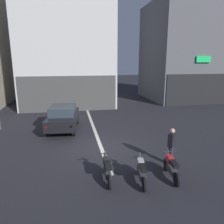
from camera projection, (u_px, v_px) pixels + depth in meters
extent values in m
plane|color=#232328|center=(101.00, 147.00, 11.39)|extent=(120.00, 120.00, 0.00)
cube|color=silver|center=(90.00, 118.00, 17.12)|extent=(0.20, 18.00, 0.01)
cube|color=silver|center=(66.00, 39.00, 22.43)|extent=(8.96, 9.27, 13.41)
cube|color=#454543|center=(69.00, 94.00, 19.13)|extent=(8.60, 0.10, 3.20)
cube|color=#56565B|center=(186.00, 52.00, 25.32)|extent=(9.01, 8.48, 10.96)
cube|color=black|center=(205.00, 90.00, 22.12)|extent=(8.64, 0.10, 3.20)
cube|color=#1EE566|center=(203.00, 59.00, 21.24)|extent=(1.56, 0.16, 0.61)
cylinder|color=black|center=(55.00, 120.00, 15.41)|extent=(0.25, 0.66, 0.64)
cylinder|color=black|center=(77.00, 119.00, 15.54)|extent=(0.25, 0.66, 0.64)
cylinder|color=black|center=(48.00, 131.00, 12.89)|extent=(0.25, 0.66, 0.64)
cylinder|color=black|center=(74.00, 131.00, 13.02)|extent=(0.25, 0.66, 0.64)
cube|color=black|center=(63.00, 119.00, 14.12)|extent=(2.21, 4.27, 0.66)
cube|color=#2D3842|center=(63.00, 110.00, 13.83)|extent=(1.76, 2.13, 0.56)
cube|color=red|center=(46.00, 127.00, 12.09)|extent=(0.15, 0.08, 0.12)
cube|color=red|center=(71.00, 127.00, 12.20)|extent=(0.15, 0.08, 0.12)
cylinder|color=black|center=(105.00, 167.00, 8.68)|extent=(0.09, 0.52, 0.52)
cylinder|color=black|center=(109.00, 182.00, 7.57)|extent=(0.09, 0.52, 0.52)
cube|color=#38383D|center=(107.00, 172.00, 8.05)|extent=(0.22, 0.74, 0.22)
cube|color=black|center=(108.00, 166.00, 7.82)|extent=(0.24, 0.61, 0.12)
cube|color=black|center=(106.00, 161.00, 8.22)|extent=(0.23, 0.37, 0.24)
cylinder|color=#4C4C51|center=(106.00, 160.00, 8.45)|extent=(0.08, 0.24, 0.70)
cylinder|color=black|center=(106.00, 153.00, 8.30)|extent=(0.55, 0.05, 0.04)
sphere|color=silver|center=(105.00, 155.00, 8.53)|extent=(0.12, 0.12, 0.12)
cylinder|color=black|center=(139.00, 168.00, 8.56)|extent=(0.15, 0.52, 0.52)
cylinder|color=black|center=(144.00, 184.00, 7.44)|extent=(0.15, 0.52, 0.52)
cube|color=#38383D|center=(142.00, 174.00, 7.92)|extent=(0.31, 0.76, 0.22)
cube|color=black|center=(143.00, 167.00, 7.69)|extent=(0.31, 0.63, 0.12)
cube|color=#B2B5BA|center=(141.00, 163.00, 8.10)|extent=(0.27, 0.39, 0.24)
cylinder|color=#4C4C51|center=(140.00, 162.00, 8.33)|extent=(0.11, 0.25, 0.70)
cylinder|color=black|center=(140.00, 155.00, 8.17)|extent=(0.55, 0.12, 0.04)
sphere|color=silver|center=(139.00, 156.00, 8.41)|extent=(0.12, 0.12, 0.12)
cylinder|color=black|center=(166.00, 165.00, 8.85)|extent=(0.13, 0.52, 0.52)
cylinder|color=black|center=(176.00, 180.00, 7.74)|extent=(0.13, 0.52, 0.52)
cube|color=#38383D|center=(172.00, 170.00, 8.22)|extent=(0.29, 0.75, 0.22)
cube|color=black|center=(174.00, 163.00, 7.99)|extent=(0.29, 0.62, 0.12)
cube|color=red|center=(170.00, 159.00, 8.39)|extent=(0.26, 0.38, 0.24)
cylinder|color=#4C4C51|center=(168.00, 158.00, 8.62)|extent=(0.10, 0.24, 0.70)
cylinder|color=black|center=(169.00, 152.00, 8.47)|extent=(0.55, 0.10, 0.04)
sphere|color=silver|center=(167.00, 153.00, 8.70)|extent=(0.12, 0.12, 0.12)
cylinder|color=#23232D|center=(171.00, 155.00, 9.34)|extent=(0.24, 0.24, 0.86)
cube|color=black|center=(172.00, 140.00, 9.17)|extent=(0.42, 0.40, 0.58)
sphere|color=tan|center=(172.00, 131.00, 9.08)|extent=(0.22, 0.22, 0.22)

